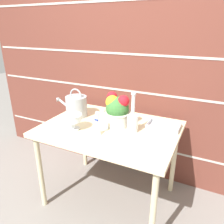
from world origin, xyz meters
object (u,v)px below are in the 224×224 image
object	(u,v)px
watering_can	(76,106)
glass_decanter	(133,119)
crystal_pedestal_bowl	(73,119)
wire_tray	(164,127)
flower_planter	(117,111)
figurine_vase	(98,125)

from	to	relation	value
watering_can	glass_decanter	xyz separation A→B (m)	(0.59, -0.08, 0.01)
watering_can	crystal_pedestal_bowl	xyz separation A→B (m)	(0.15, -0.25, -0.01)
crystal_pedestal_bowl	wire_tray	xyz separation A→B (m)	(0.65, 0.35, -0.08)
watering_can	glass_decanter	distance (m)	0.59
wire_tray	watering_can	bearing A→B (deg)	-172.98
glass_decanter	crystal_pedestal_bowl	bearing A→B (deg)	-158.21
flower_planter	glass_decanter	bearing A→B (deg)	-22.10
flower_planter	figurine_vase	xyz separation A→B (m)	(-0.05, -0.24, -0.05)
glass_decanter	figurine_vase	bearing A→B (deg)	-142.38
crystal_pedestal_bowl	flower_planter	xyz separation A→B (m)	(0.27, 0.24, 0.03)
crystal_pedestal_bowl	flower_planter	bearing A→B (deg)	41.66
watering_can	flower_planter	bearing A→B (deg)	-1.05
glass_decanter	wire_tray	distance (m)	0.29
figurine_vase	wire_tray	xyz separation A→B (m)	(0.43, 0.34, -0.07)
crystal_pedestal_bowl	flower_planter	size ratio (longest dim) A/B	0.53
glass_decanter	figurine_vase	distance (m)	0.28
watering_can	glass_decanter	bearing A→B (deg)	-7.33
glass_decanter	figurine_vase	world-z (taller)	glass_decanter
crystal_pedestal_bowl	figurine_vase	world-z (taller)	figurine_vase
flower_planter	glass_decanter	xyz separation A→B (m)	(0.17, -0.07, -0.02)
crystal_pedestal_bowl	glass_decanter	size ratio (longest dim) A/B	0.44
crystal_pedestal_bowl	figurine_vase	distance (m)	0.22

